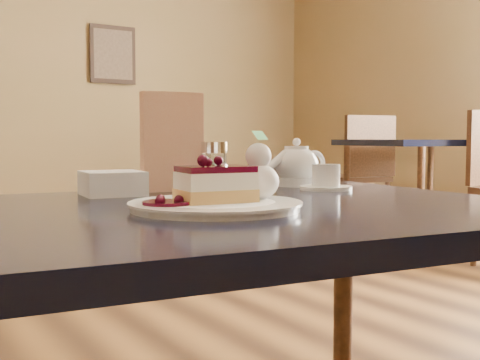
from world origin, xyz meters
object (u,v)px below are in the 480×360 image
dessert_plate (215,206)px  bg_table_far_right (425,240)px  tea_set (302,169)px  main_table (204,252)px  cheesecake_slice (215,184)px

dessert_plate → bg_table_far_right: bg_table_far_right is taller
tea_set → bg_table_far_right: 3.20m
main_table → dessert_plate: (-0.01, -0.05, 0.08)m
cheesecake_slice → bg_table_far_right: 3.67m
bg_table_far_right → main_table: bearing=-135.1°
bg_table_far_right → cheesecake_slice: bearing=-134.6°
dessert_plate → bg_table_far_right: bearing=35.6°
main_table → dessert_plate: dessert_plate is taller
cheesecake_slice → bg_table_far_right: size_ratio=0.06×
main_table → tea_set: size_ratio=5.38×
main_table → cheesecake_slice: size_ratio=9.96×
tea_set → bg_table_far_right: bg_table_far_right is taller
bg_table_far_right → dessert_plate: bearing=-134.6°
main_table → tea_set: bearing=37.7°
tea_set → bg_table_far_right: (2.55, 1.83, -0.66)m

